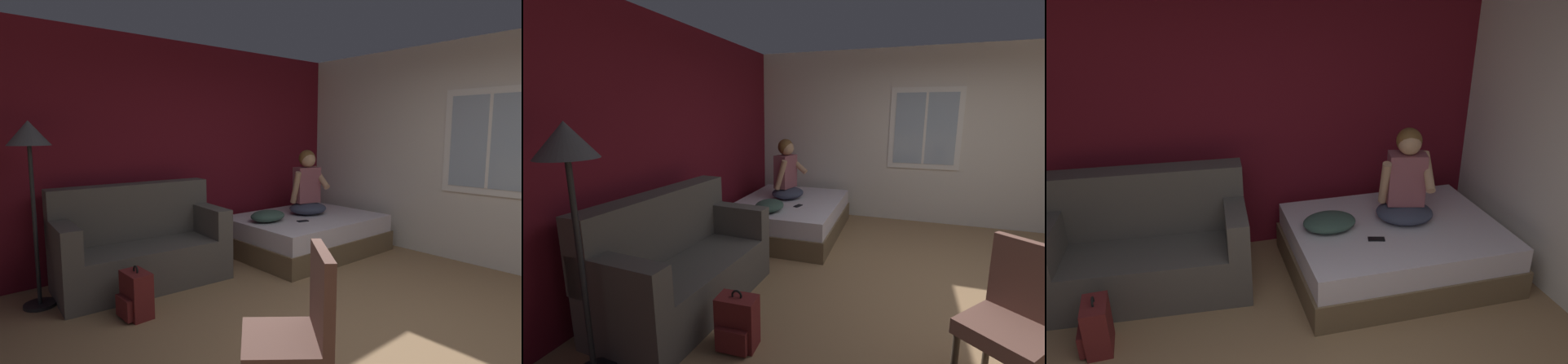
{
  "view_description": "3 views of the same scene",
  "coord_description": "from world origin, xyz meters",
  "views": [
    {
      "loc": [
        -2.57,
        -1.49,
        1.6
      ],
      "look_at": [
        0.16,
        1.76,
        1.07
      ],
      "focal_mm": 28.0,
      "sensor_mm": 36.0,
      "label": 1
    },
    {
      "loc": [
        -3.34,
        0.68,
        1.76
      ],
      "look_at": [
        0.37,
        1.96,
        0.95
      ],
      "focal_mm": 24.0,
      "sensor_mm": 36.0,
      "label": 2
    },
    {
      "loc": [
        -0.5,
        -1.54,
        2.67
      ],
      "look_at": [
        0.37,
        1.76,
        1.2
      ],
      "focal_mm": 35.0,
      "sensor_mm": 36.0,
      "label": 3
    }
  ],
  "objects": [
    {
      "name": "couch",
      "position": [
        -0.86,
        2.52,
        0.39
      ],
      "size": [
        1.75,
        0.92,
        1.04
      ],
      "color": "#514C47",
      "rests_on": "ground"
    },
    {
      "name": "wall_back_accent",
      "position": [
        0.0,
        3.14,
        1.35
      ],
      "size": [
        9.93,
        0.16,
        2.7
      ],
      "primitive_type": "cube",
      "color": "maroon",
      "rests_on": "ground"
    },
    {
      "name": "ground_plane",
      "position": [
        0.0,
        0.0,
        0.0
      ],
      "size": [
        40.0,
        40.0,
        0.0
      ],
      "primitive_type": "plane",
      "color": "#93704C"
    },
    {
      "name": "side_chair",
      "position": [
        -1.08,
        -0.03,
        0.53
      ],
      "size": [
        0.65,
        0.65,
        0.98
      ],
      "color": "#382D23",
      "rests_on": "ground"
    },
    {
      "name": "person_seated",
      "position": [
        1.43,
        2.29,
        0.84
      ],
      "size": [
        0.61,
        0.56,
        0.88
      ],
      "color": "#383D51",
      "rests_on": "bed"
    },
    {
      "name": "floor_lamp",
      "position": [
        -1.83,
        2.55,
        1.43
      ],
      "size": [
        0.36,
        0.36,
        1.7
      ],
      "color": "black",
      "rests_on": "ground"
    },
    {
      "name": "bed",
      "position": [
        1.32,
        2.21,
        0.24
      ],
      "size": [
        1.92,
        1.45,
        0.48
      ],
      "color": "brown",
      "rests_on": "ground"
    },
    {
      "name": "throw_pillow",
      "position": [
        0.71,
        2.28,
        0.55
      ],
      "size": [
        0.5,
        0.39,
        0.14
      ],
      "primitive_type": "ellipsoid",
      "rotation": [
        0.0,
        0.0,
        0.06
      ],
      "color": "#385147",
      "rests_on": "bed"
    },
    {
      "name": "backpack",
      "position": [
        -1.24,
        1.78,
        0.19
      ],
      "size": [
        0.24,
        0.31,
        0.46
      ],
      "color": "maroon",
      "rests_on": "ground"
    },
    {
      "name": "cell_phone",
      "position": [
        1.05,
        2.0,
        0.48
      ],
      "size": [
        0.16,
        0.1,
        0.01
      ],
      "primitive_type": "cube",
      "rotation": [
        0.0,
        0.0,
        4.45
      ],
      "color": "black",
      "rests_on": "bed"
    }
  ]
}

